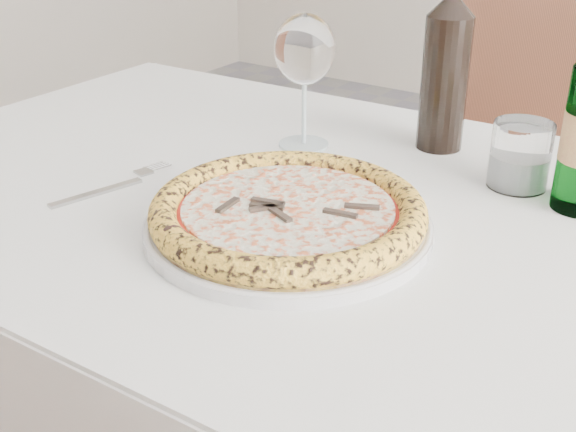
% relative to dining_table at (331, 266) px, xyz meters
% --- Properties ---
extents(dining_table, '(1.40, 0.86, 0.76)m').
position_rel_dining_table_xyz_m(dining_table, '(0.00, 0.00, 0.00)').
color(dining_table, brown).
rests_on(dining_table, floor).
extents(chair_far, '(0.49, 0.49, 0.93)m').
position_rel_dining_table_xyz_m(chair_far, '(-0.03, 0.82, -0.13)').
color(chair_far, brown).
rests_on(chair_far, floor).
extents(plate, '(0.33, 0.33, 0.02)m').
position_rel_dining_table_xyz_m(plate, '(0.00, -0.10, 0.10)').
color(plate, silver).
rests_on(plate, dining_table).
extents(pizza, '(0.32, 0.32, 0.03)m').
position_rel_dining_table_xyz_m(pizza, '(-0.00, -0.10, 0.12)').
color(pizza, '#B9963F').
rests_on(pizza, plate).
extents(fork, '(0.04, 0.18, 0.00)m').
position_rel_dining_table_xyz_m(fork, '(-0.26, -0.13, 0.10)').
color(fork, '#9D9D9D').
rests_on(fork, dining_table).
extents(wine_glass, '(0.09, 0.09, 0.20)m').
position_rel_dining_table_xyz_m(wine_glass, '(-0.14, 0.15, 0.24)').
color(wine_glass, silver).
rests_on(wine_glass, dining_table).
extents(tumbler, '(0.08, 0.08, 0.09)m').
position_rel_dining_table_xyz_m(tumbler, '(0.17, 0.18, 0.13)').
color(tumbler, white).
rests_on(tumbler, dining_table).
extents(wine_bottle, '(0.07, 0.07, 0.28)m').
position_rel_dining_table_xyz_m(wine_bottle, '(0.03, 0.26, 0.21)').
color(wine_bottle, black).
rests_on(wine_bottle, dining_table).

